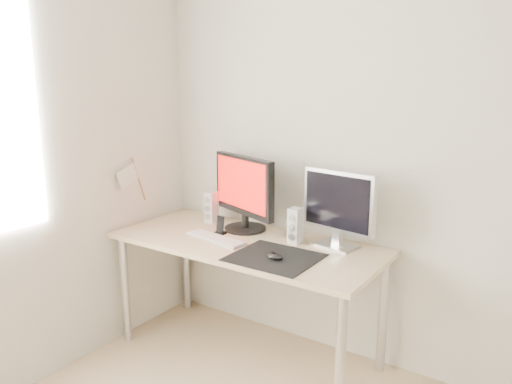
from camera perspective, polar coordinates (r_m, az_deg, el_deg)
The scene contains 11 objects.
wall_back at distance 2.75m, azimuth 19.66°, elevation 3.62°, with size 3.50×3.50×0.00m, color white.
mousepad at distance 2.66m, azimuth 2.14°, elevation -7.47°, with size 0.45×0.40×0.00m, color black.
mouse at distance 2.62m, azimuth 2.17°, elevation -7.35°, with size 0.10×0.06×0.04m, color black.
desk at distance 2.95m, azimuth -1.06°, elevation -7.05°, with size 1.60×0.70×0.73m.
main_monitor at distance 3.06m, azimuth -1.40°, elevation 0.19°, with size 0.53×0.33×0.47m.
second_monitor at distance 2.79m, azimuth 9.40°, elevation -1.53°, with size 0.45×0.19×0.43m.
speaker_left at distance 3.27m, azimuth -5.13°, elevation -1.74°, with size 0.07×0.08×0.21m.
speaker_right at distance 2.87m, azimuth 4.50°, elevation -3.87°, with size 0.07×0.08×0.21m.
keyboard at distance 2.95m, azimuth -4.68°, elevation -5.32°, with size 0.43×0.18×0.02m.
phone_dock at distance 3.05m, azimuth -4.09°, elevation -4.18°, with size 0.06×0.05×0.11m.
pennant at distance 3.25m, azimuth -14.08°, elevation 1.69°, with size 0.01×0.23×0.29m.
Camera 1 is at (0.65, -0.89, 1.66)m, focal length 35.00 mm.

